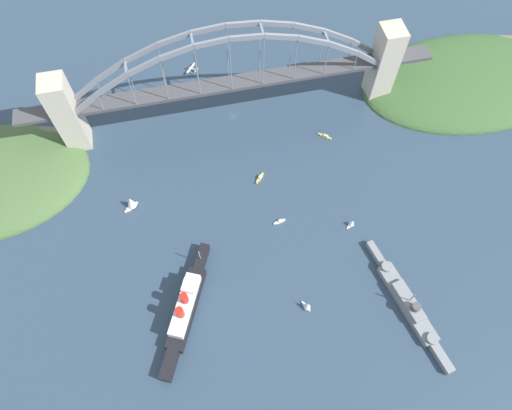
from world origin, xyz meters
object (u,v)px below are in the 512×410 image
small_boat_1 (131,202)px  small_boat_3 (325,136)px  seaplane_taxiing_near_bridge (192,69)px  small_boat_0 (352,223)px  small_boat_5 (307,306)px  ocean_liner (186,308)px  small_boat_6 (260,178)px  harbor_arch_bridge (231,85)px  naval_cruiser (408,304)px  small_boat_2 (280,221)px

small_boat_1 → small_boat_3: 138.64m
seaplane_taxiing_near_bridge → small_boat_0: (-77.73, 151.39, 0.83)m
small_boat_0 → small_boat_5: (40.81, 45.09, 0.92)m
ocean_liner → small_boat_6: ocean_liner is taller
harbor_arch_bridge → small_boat_6: 64.32m
naval_cruiser → small_boat_1: (147.73, -98.06, 2.05)m
ocean_liner → small_boat_0: bearing=-163.2°
harbor_arch_bridge → small_boat_6: harbor_arch_bridge is taller
small_boat_2 → small_boat_5: bearing=92.2°
small_boat_1 → small_boat_3: small_boat_1 is taller
seaplane_taxiing_near_bridge → small_boat_5: bearing=100.6°
harbor_arch_bridge → small_boat_2: 96.13m
harbor_arch_bridge → small_boat_3: 74.20m
small_boat_5 → naval_cruiser: bearing=169.1°
seaplane_taxiing_near_bridge → small_boat_5: size_ratio=1.30×
naval_cruiser → seaplane_taxiing_near_bridge: 227.27m
naval_cruiser → ocean_liner: bearing=-10.7°
naval_cruiser → small_boat_3: naval_cruiser is taller
small_boat_2 → small_boat_1: bearing=-19.0°
harbor_arch_bridge → small_boat_0: harbor_arch_bridge is taller
small_boat_6 → seaplane_taxiing_near_bridge: bearing=-74.4°
naval_cruiser → seaplane_taxiing_near_bridge: naval_cruiser is taller
harbor_arch_bridge → small_boat_5: size_ratio=34.74×
ocean_liner → naval_cruiser: ocean_liner is taller
harbor_arch_bridge → naval_cruiser: 175.19m
naval_cruiser → small_boat_6: bearing=-57.9°
harbor_arch_bridge → small_boat_0: 119.45m
small_boat_2 → small_boat_3: bearing=-128.7°
ocean_liner → small_boat_2: bearing=-145.8°
small_boat_0 → small_boat_6: bearing=-43.4°
naval_cruiser → small_boat_0: bearing=-74.6°
naval_cruiser → small_boat_6: size_ratio=10.42×
small_boat_1 → small_boat_6: bearing=-177.6°
small_boat_0 → small_boat_1: (132.29, -42.15, 2.39)m
small_boat_1 → small_boat_5: small_boat_1 is taller
harbor_arch_bridge → small_boat_1: 100.33m
small_boat_0 → small_boat_5: size_ratio=0.77×
harbor_arch_bridge → small_boat_2: (-12.89, 90.10, -30.94)m
small_boat_2 → small_boat_0: bearing=165.1°
small_boat_0 → naval_cruiser: bearing=105.4°
seaplane_taxiing_near_bridge → small_boat_2: 144.19m
ocean_liner → naval_cruiser: 125.47m
naval_cruiser → small_boat_2: (58.43, -67.35, -2.41)m
small_boat_0 → small_boat_1: bearing=-17.7°
small_boat_2 → small_boat_3: 74.47m
ocean_liner → small_boat_6: size_ratio=9.41×
naval_cruiser → small_boat_5: (56.25, -10.82, 0.59)m
seaplane_taxiing_near_bridge → small_boat_2: seaplane_taxiing_near_bridge is taller
ocean_liner → small_boat_0: size_ratio=12.06×
small_boat_1 → small_boat_5: bearing=136.4°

